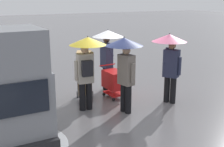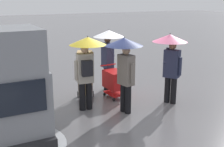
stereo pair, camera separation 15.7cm
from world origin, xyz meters
name	(u,v)px [view 2 (the right image)]	position (x,y,z in m)	size (l,w,h in m)	color
ground_plane	(116,100)	(0.00, 0.00, 0.00)	(90.00, 90.00, 0.00)	slate
slush_patch_near_cluster	(12,147)	(3.44, 1.57, 0.00)	(2.40, 2.40, 0.01)	silver
shopping_cart_vendor	(115,81)	(-0.09, -0.29, 0.57)	(0.59, 0.85, 1.02)	red
hand_dolly_boxes	(85,73)	(0.86, -0.47, 0.90)	(0.73, 0.84, 1.57)	#515156
pedestrian_pink_side	(87,56)	(1.09, 0.28, 1.57)	(1.04, 1.04, 2.15)	black
pedestrian_black_side	(125,57)	(0.23, 0.91, 1.58)	(1.04, 1.04, 2.15)	black
pedestrian_white_side	(108,46)	(-0.21, -1.00, 1.58)	(1.04, 1.04, 2.15)	black
pedestrian_far_side	(171,53)	(-1.36, 0.88, 1.57)	(1.04, 1.04, 2.15)	black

